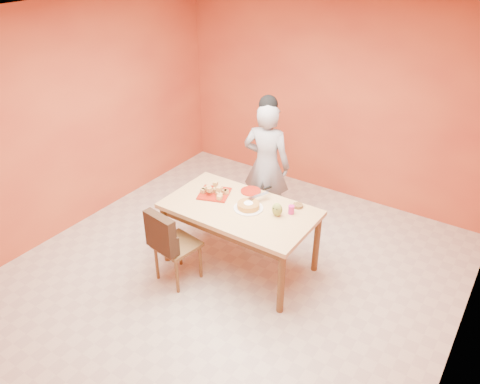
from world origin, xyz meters
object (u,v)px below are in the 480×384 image
Objects in this scene: dining_table at (240,215)px; sponge_cake at (248,205)px; magenta_glass at (291,210)px; red_dinner_plate at (251,191)px; dining_chair at (176,244)px; checker_tin at (298,206)px; person at (266,165)px; pastry_platter at (214,194)px; egg_ornament at (277,210)px.

sponge_cake reaches higher than dining_table.
magenta_glass is at bearing 21.95° from sponge_cake.
sponge_cake is at bearing -61.38° from red_dinner_plate.
dining_chair is 8.45× the size of checker_tin.
dining_table is 0.99× the size of person.
person reaches higher than pastry_platter.
magenta_glass is (0.42, 0.17, 0.01)m from sponge_cake.
magenta_glass reaches higher than pastry_platter.
pastry_platter is (0.03, 0.65, 0.31)m from dining_chair.
magenta_glass is (0.50, 0.20, 0.14)m from dining_table.
red_dinner_plate is (0.15, -0.58, -0.04)m from person.
pastry_platter is at bearing -172.90° from egg_ornament.
red_dinner_plate is 2.16× the size of checker_tin.
dining_chair reaches higher than sponge_cake.
red_dinner_plate is 0.59m from checker_tin.
magenta_glass reaches higher than red_dinner_plate.
checker_tin is (0.00, 0.15, -0.03)m from magenta_glass.
person reaches higher than red_dinner_plate.
checker_tin is (0.93, 0.92, 0.31)m from dining_chair.
pastry_platter is at bearing 174.90° from sponge_cake.
red_dinner_plate is at bearing 103.78° from dining_table.
pastry_platter is (-0.39, 0.07, 0.10)m from dining_table.
dining_table is 0.37m from red_dinner_plate.
pastry_platter is at bearing 95.59° from dining_chair.
egg_ornament is (0.79, 0.01, 0.06)m from pastry_platter.
magenta_glass is (0.93, 0.77, 0.34)m from dining_chair.
person is at bearing 133.32° from egg_ornament.
egg_ornament is 1.58× the size of magenta_glass.
dining_chair is at bearing 70.67° from person.
red_dinner_plate is at bearing 92.03° from person.
dining_table is 0.16m from sponge_cake.
dining_chair is 2.78× the size of pastry_platter.
dining_chair reaches higher than magenta_glass.
checker_tin is at bearing 37.30° from sponge_cake.
sponge_cake is 0.32m from egg_ornament.
dining_table is 0.56m from magenta_glass.
dining_table is at bearing -10.86° from pastry_platter.
dining_chair is at bearing -110.03° from red_dinner_plate.
magenta_glass is (0.89, 0.13, 0.04)m from pastry_platter.
red_dinner_plate is 0.36m from sponge_cake.
sponge_cake is (0.09, 0.03, 0.13)m from dining_table.
dining_chair is 1.03m from red_dinner_plate.
red_dinner_plate is (0.34, 0.92, 0.30)m from dining_chair.
person is at bearing 79.85° from pastry_platter.
egg_ornament reaches higher than red_dinner_plate.
egg_ornament is (0.64, -0.85, 0.03)m from person.
magenta_glass reaches higher than sponge_cake.
person is 7.05× the size of red_dinner_plate.
red_dinner_plate is 0.61m from magenta_glass.
egg_ornament is at bearing 114.63° from person.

